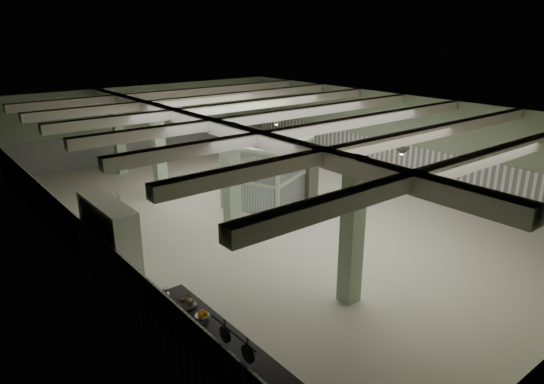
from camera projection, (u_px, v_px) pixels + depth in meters
floor at (274, 209)px, 17.75m from camera, size 20.00×20.00×0.00m
ceiling at (274, 111)px, 16.59m from camera, size 14.00×20.00×0.02m
wall_back at (151, 121)px, 24.58m from camera, size 14.00×0.02×3.60m
wall_left at (72, 204)px, 13.04m from camera, size 0.02×20.00×3.60m
wall_right at (398, 135)px, 21.30m from camera, size 0.02×20.00×3.60m
wainscot_left at (78, 239)px, 13.39m from camera, size 0.05×19.90×1.50m
wainscot_right at (396, 159)px, 21.63m from camera, size 0.05×19.90×1.50m
wainscot_back at (153, 141)px, 24.89m from camera, size 13.90×0.05×1.50m
girder at (212, 126)px, 15.19m from camera, size 0.45×19.90×0.40m
beam_a at (479, 160)px, 11.10m from camera, size 13.90×0.35×0.32m
beam_b at (391, 141)px, 12.95m from camera, size 13.90×0.35×0.32m
beam_c at (326, 127)px, 14.80m from camera, size 13.90×0.35×0.32m
beam_d at (274, 116)px, 16.65m from camera, size 13.90×0.35×0.32m
beam_e at (233, 107)px, 18.50m from camera, size 13.90×0.35×0.32m
beam_f at (200, 100)px, 20.35m from camera, size 13.90×0.35×0.32m
beam_g at (172, 94)px, 22.20m from camera, size 13.90×0.35×0.32m
column_a at (352, 232)px, 11.25m from camera, size 0.42×0.42×3.60m
column_b at (232, 181)px, 14.96m from camera, size 0.42×0.42×3.60m
column_c at (159, 151)px, 18.66m from camera, size 0.42×0.42×3.60m
column_d at (119, 134)px, 21.62m from camera, size 0.42×0.42×3.60m
hook_rail at (233, 333)px, 7.44m from camera, size 0.02×1.20×0.02m
pendant_front at (402, 152)px, 13.36m from camera, size 0.44×0.44×0.22m
pendant_mid at (276, 123)px, 17.43m from camera, size 0.44×0.44×0.22m
pendant_back at (204, 106)px, 21.14m from camera, size 0.44×0.44×0.22m
prep_counter at (234, 376)px, 8.56m from camera, size 0.95×5.47×0.91m
pitcher_near at (166, 295)px, 10.06m from camera, size 0.20×0.23×0.27m
veg_colander at (187, 303)px, 9.85m from camera, size 0.46×0.46×0.19m
orange_bowl at (202, 318)px, 9.40m from camera, size 0.33×0.33×0.10m
skillet_near at (248, 354)px, 7.30m from camera, size 0.04×0.30×0.30m
skillet_far at (225, 334)px, 7.77m from camera, size 0.04×0.28×0.28m
walkin_cooler at (111, 242)px, 12.24m from camera, size 0.96×2.52×2.31m
guard_booth at (267, 160)px, 17.99m from camera, size 3.72×3.49×2.39m
filing_cabinet at (308, 178)px, 18.83m from camera, size 0.49×0.69×1.47m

